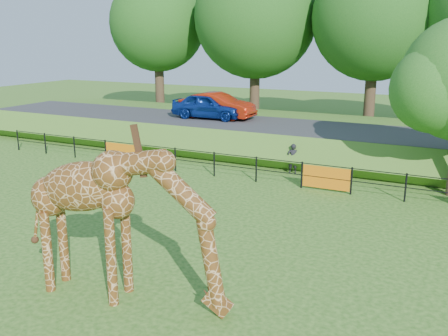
{
  "coord_description": "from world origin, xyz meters",
  "views": [
    {
      "loc": [
        7.77,
        -10.85,
        5.95
      ],
      "look_at": [
        1.13,
        2.63,
        2.0
      ],
      "focal_mm": 40.0,
      "sensor_mm": 36.0,
      "label": 1
    }
  ],
  "objects_px": {
    "car_red": "(217,105)",
    "visitor": "(293,159)",
    "giraffe": "(124,225)",
    "car_blue": "(209,106)"
  },
  "relations": [
    {
      "from": "car_red",
      "to": "visitor",
      "type": "relative_size",
      "value": 3.24
    },
    {
      "from": "giraffe",
      "to": "car_red",
      "type": "bearing_deg",
      "value": 104.19
    },
    {
      "from": "giraffe",
      "to": "visitor",
      "type": "relative_size",
      "value": 3.8
    },
    {
      "from": "car_blue",
      "to": "car_red",
      "type": "height_order",
      "value": "car_blue"
    },
    {
      "from": "car_red",
      "to": "giraffe",
      "type": "bearing_deg",
      "value": -158.84
    },
    {
      "from": "car_blue",
      "to": "giraffe",
      "type": "bearing_deg",
      "value": -160.24
    },
    {
      "from": "car_red",
      "to": "visitor",
      "type": "bearing_deg",
      "value": -126.32
    },
    {
      "from": "visitor",
      "to": "giraffe",
      "type": "bearing_deg",
      "value": 65.86
    },
    {
      "from": "giraffe",
      "to": "visitor",
      "type": "bearing_deg",
      "value": 84.51
    },
    {
      "from": "giraffe",
      "to": "car_red",
      "type": "height_order",
      "value": "giraffe"
    }
  ]
}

